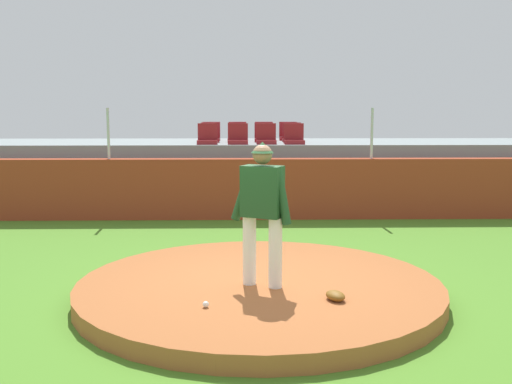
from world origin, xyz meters
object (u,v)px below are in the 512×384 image
Objects in this scene: fielding_glove at (335,296)px; stadium_chair_9 at (238,135)px; stadium_chair_2 at (266,138)px; stadium_chair_7 at (292,136)px; stadium_chair_4 at (210,136)px; baseball at (206,304)px; stadium_chair_1 at (238,138)px; stadium_chair_8 at (211,135)px; pitcher at (262,203)px; stadium_chair_3 at (294,138)px; stadium_chair_6 at (264,136)px; stadium_chair_5 at (237,136)px; stadium_chair_10 at (264,135)px; stadium_chair_0 at (207,138)px; stadium_chair_11 at (288,135)px.

stadium_chair_9 reaches higher than fielding_glove.
stadium_chair_2 is 1.00× the size of stadium_chair_7.
baseball is at bearing 92.74° from stadium_chair_4.
stadium_chair_8 is at bearing -67.84° from stadium_chair_1.
stadium_chair_1 is (-0.36, 7.09, 0.49)m from pitcher.
stadium_chair_6 is (-0.70, 0.95, 0.00)m from stadium_chair_3.
stadium_chair_5 and stadium_chair_7 have the same top height.
stadium_chair_10 reaches higher than baseball.
stadium_chair_9 is (0.71, 1.83, 0.00)m from stadium_chair_0.
fielding_glove is 0.60× the size of stadium_chair_9.
stadium_chair_4 is 1.70m from stadium_chair_10.
stadium_chair_2 is at bearing 128.66° from stadium_chair_8.
stadium_chair_0 is 1.00× the size of stadium_chair_6.
stadium_chair_5 is (-0.03, 0.95, 0.00)m from stadium_chair_1.
stadium_chair_6 and stadium_chair_11 have the same top height.
stadium_chair_7 is at bearing -155.88° from stadium_chair_0.
stadium_chair_8 is at bearing 0.28° from stadium_chair_10.
stadium_chair_0 and stadium_chair_2 have the same top height.
stadium_chair_4 and stadium_chair_9 have the same top height.
fielding_glove is 8.78m from stadium_chair_7.
fielding_glove is 7.86m from stadium_chair_3.
fielding_glove is at bearing 88.80° from stadium_chair_7.
stadium_chair_7 is (1.42, 0.00, 0.00)m from stadium_chair_5.
stadium_chair_4 is 1.00× the size of stadium_chair_8.
stadium_chair_9 is (-1.41, 0.87, 0.00)m from stadium_chair_7.
stadium_chair_2 is (0.99, 7.97, 1.51)m from baseball.
stadium_chair_4 is at bearing 23.39° from stadium_chair_11.
stadium_chair_1 is 1.00× the size of stadium_chair_11.
pitcher is 3.66× the size of stadium_chair_8.
stadium_chair_1 is (0.31, 7.93, 1.51)m from baseball.
stadium_chair_0 and stadium_chair_1 have the same top height.
stadium_chair_7 is at bearing 109.04° from pitcher.
stadium_chair_1 is 1.00× the size of stadium_chair_10.
stadium_chair_6 reaches higher than fielding_glove.
stadium_chair_4 is 1.15m from stadium_chair_9.
fielding_glove is at bearing 97.36° from stadium_chair_9.
stadium_chair_5 is 1.00× the size of stadium_chair_6.
stadium_chair_3 is 1.18m from stadium_chair_6.
stadium_chair_8 is at bearing -89.78° from stadium_chair_0.
stadium_chair_11 is at bearing -110.69° from stadium_chair_2.
stadium_chair_11 is at bearing 179.78° from stadium_chair_9.
stadium_chair_4 is 1.00× the size of stadium_chair_9.
stadium_chair_3 and stadium_chair_5 have the same top height.
stadium_chair_7 and stadium_chair_10 have the same top height.
stadium_chair_5 and stadium_chair_10 have the same top height.
stadium_chair_9 reaches higher than baseball.
fielding_glove is 9.72m from stadium_chair_9.
stadium_chair_5 is at bearing 51.04° from stadium_chair_10.
stadium_chair_3 is at bearing 139.17° from stadium_chair_8.
baseball is 0.15× the size of stadium_chair_2.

